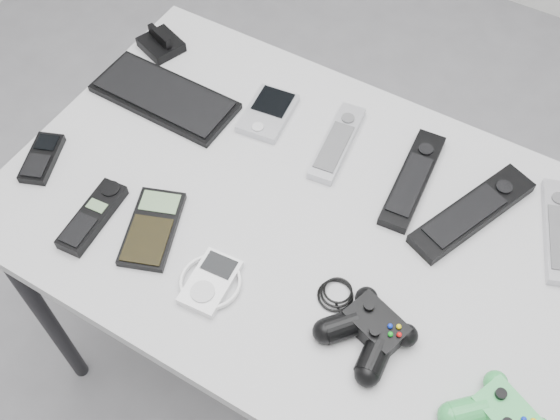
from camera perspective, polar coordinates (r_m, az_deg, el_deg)
The scene contains 15 objects.
floor at distance 1.72m, azimuth 1.70°, elevation -15.17°, with size 3.50×3.50×0.00m, color slate.
desk at distance 1.17m, azimuth 2.29°, elevation -2.23°, with size 1.05×0.67×0.70m.
pda_keyboard at distance 1.30m, azimuth -10.04°, elevation 9.71°, with size 0.28×0.12×0.02m, color black.
dock_bracket at distance 1.40m, azimuth -10.39°, elevation 14.33°, with size 0.08×0.07×0.04m, color black.
pda at distance 1.25m, azimuth -1.05°, elevation 8.48°, with size 0.08×0.12×0.02m, color #AEAFB5.
remote_silver_a at distance 1.21m, azimuth 5.01°, elevation 5.91°, with size 0.05×0.19×0.02m, color #AEAFB5.
remote_black_a at distance 1.17m, azimuth 11.50°, elevation 2.68°, with size 0.05×0.22×0.02m, color black.
remote_black_b at distance 1.15m, azimuth 16.42°, elevation -0.16°, with size 0.06×0.25×0.02m, color black.
remote_silver_b at distance 1.18m, azimuth 23.15°, elevation -1.66°, with size 0.05×0.20×0.02m, color #AFAFB6.
mobile_phone at distance 1.26m, azimuth -20.03°, elevation 4.30°, with size 0.05×0.11×0.02m, color black.
cordless_handset at distance 1.15m, azimuth -16.02°, elevation -0.54°, with size 0.05×0.15×0.02m, color black.
calculator at distance 1.11m, azimuth -11.07°, elevation -1.56°, with size 0.08×0.15×0.02m, color black.
mp3_player at distance 1.04m, azimuth -6.08°, elevation -6.23°, with size 0.10×0.11×0.02m, color silver.
controller_black at distance 1.00m, azimuth 7.82°, elevation -10.31°, with size 0.22×0.13×0.04m, color black, non-canonical shape.
controller_green at distance 0.99m, azimuth 18.59°, elevation -16.92°, with size 0.12×0.13×0.04m, color green, non-canonical shape.
Camera 1 is at (0.25, -0.52, 1.63)m, focal length 42.00 mm.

